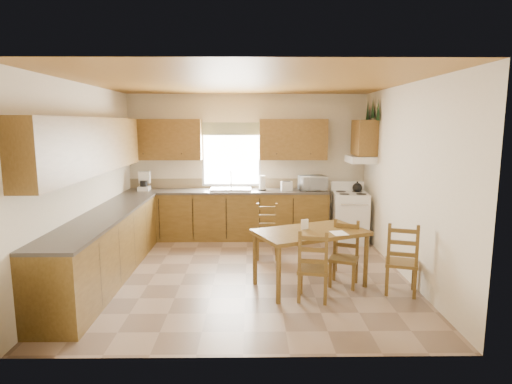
{
  "coord_description": "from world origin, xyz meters",
  "views": [
    {
      "loc": [
        0.08,
        -5.93,
        2.16
      ],
      "look_at": [
        0.15,
        0.3,
        1.15
      ],
      "focal_mm": 30.0,
      "sensor_mm": 36.0,
      "label": 1
    }
  ],
  "objects_px": {
    "chair_near_left": "(313,265)",
    "microwave": "(313,183)",
    "dining_table": "(310,258)",
    "chair_far_left": "(344,254)",
    "stove": "(350,218)",
    "chair_near_right": "(402,258)",
    "chair_far_right": "(267,232)"
  },
  "relations": [
    {
      "from": "microwave",
      "to": "chair_far_right",
      "type": "height_order",
      "value": "microwave"
    },
    {
      "from": "chair_near_right",
      "to": "dining_table",
      "type": "bearing_deg",
      "value": 4.65
    },
    {
      "from": "chair_far_left",
      "to": "chair_far_right",
      "type": "distance_m",
      "value": 1.55
    },
    {
      "from": "chair_far_left",
      "to": "stove",
      "type": "bearing_deg",
      "value": 96.4
    },
    {
      "from": "stove",
      "to": "chair_far_left",
      "type": "relative_size",
      "value": 1.04
    },
    {
      "from": "stove",
      "to": "microwave",
      "type": "distance_m",
      "value": 0.94
    },
    {
      "from": "stove",
      "to": "chair_far_right",
      "type": "height_order",
      "value": "stove"
    },
    {
      "from": "dining_table",
      "to": "chair_near_right",
      "type": "xyz_separation_m",
      "value": [
        1.13,
        -0.26,
        0.08
      ]
    },
    {
      "from": "stove",
      "to": "chair_near_right",
      "type": "height_order",
      "value": "chair_near_right"
    },
    {
      "from": "chair_near_left",
      "to": "chair_near_right",
      "type": "distance_m",
      "value": 1.17
    },
    {
      "from": "stove",
      "to": "chair_near_left",
      "type": "height_order",
      "value": "stove"
    },
    {
      "from": "chair_near_left",
      "to": "chair_far_left",
      "type": "bearing_deg",
      "value": -125.15
    },
    {
      "from": "chair_far_left",
      "to": "dining_table",
      "type": "bearing_deg",
      "value": -157.75
    },
    {
      "from": "microwave",
      "to": "chair_near_left",
      "type": "relative_size",
      "value": 0.5
    },
    {
      "from": "chair_far_right",
      "to": "chair_far_left",
      "type": "bearing_deg",
      "value": -48.98
    },
    {
      "from": "dining_table",
      "to": "chair_near_left",
      "type": "relative_size",
      "value": 1.6
    },
    {
      "from": "microwave",
      "to": "chair_far_left",
      "type": "relative_size",
      "value": 0.52
    },
    {
      "from": "microwave",
      "to": "chair_near_left",
      "type": "xyz_separation_m",
      "value": [
        -0.39,
        -2.85,
        -0.61
      ]
    },
    {
      "from": "chair_near_left",
      "to": "chair_far_right",
      "type": "relative_size",
      "value": 1.03
    },
    {
      "from": "chair_near_left",
      "to": "microwave",
      "type": "bearing_deg",
      "value": -86.53
    },
    {
      "from": "chair_near_left",
      "to": "chair_far_right",
      "type": "distance_m",
      "value": 1.73
    },
    {
      "from": "microwave",
      "to": "stove",
      "type": "bearing_deg",
      "value": -35.94
    },
    {
      "from": "chair_near_right",
      "to": "chair_far_right",
      "type": "distance_m",
      "value": 2.21
    },
    {
      "from": "stove",
      "to": "chair_far_left",
      "type": "bearing_deg",
      "value": -100.5
    },
    {
      "from": "dining_table",
      "to": "chair_far_right",
      "type": "height_order",
      "value": "chair_far_right"
    },
    {
      "from": "stove",
      "to": "dining_table",
      "type": "height_order",
      "value": "stove"
    },
    {
      "from": "stove",
      "to": "chair_far_right",
      "type": "distance_m",
      "value": 1.8
    },
    {
      "from": "chair_near_right",
      "to": "chair_far_left",
      "type": "bearing_deg",
      "value": -4.09
    },
    {
      "from": "chair_far_right",
      "to": "dining_table",
      "type": "bearing_deg",
      "value": -64.73
    },
    {
      "from": "dining_table",
      "to": "chair_near_right",
      "type": "bearing_deg",
      "value": -36.65
    },
    {
      "from": "dining_table",
      "to": "chair_near_right",
      "type": "height_order",
      "value": "chair_near_right"
    },
    {
      "from": "chair_near_right",
      "to": "chair_far_right",
      "type": "relative_size",
      "value": 1.08
    }
  ]
}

